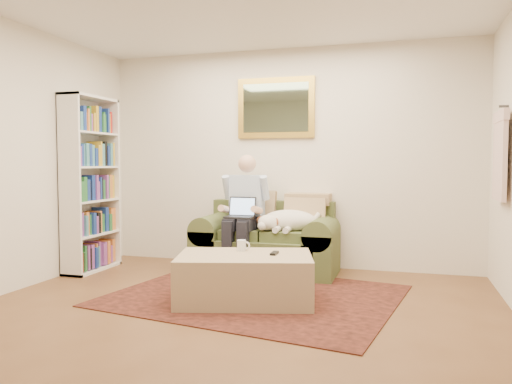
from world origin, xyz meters
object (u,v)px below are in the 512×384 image
at_px(sofa, 267,248).
at_px(sleeping_dog, 290,221).
at_px(seated_man, 243,214).
at_px(laptop, 241,212).
at_px(bookshelf, 91,184).
at_px(ottoman, 245,278).
at_px(coffee_mug, 242,245).

bearing_deg(sofa, sleeping_dog, -15.74).
bearing_deg(seated_man, sleeping_dog, 7.13).
relative_size(laptop, sleeping_dog, 0.47).
relative_size(sleeping_dog, bookshelf, 0.33).
height_order(laptop, ottoman, laptop).
xyz_separation_m(sofa, coffee_mug, (0.05, -1.06, 0.20)).
bearing_deg(sofa, bookshelf, -166.80).
bearing_deg(sleeping_dog, ottoman, -97.29).
distance_m(ottoman, coffee_mug, 0.33).
bearing_deg(coffee_mug, bookshelf, 163.45).
height_order(ottoman, coffee_mug, coffee_mug).
xyz_separation_m(sleeping_dog, bookshelf, (-2.26, -0.38, 0.39)).
distance_m(coffee_mug, bookshelf, 2.17).
distance_m(laptop, bookshelf, 1.78).
xyz_separation_m(coffee_mug, bookshelf, (-2.02, 0.60, 0.52)).
height_order(coffee_mug, bookshelf, bookshelf).
xyz_separation_m(sofa, bookshelf, (-1.98, -0.46, 0.73)).
bearing_deg(ottoman, bookshelf, 159.79).
xyz_separation_m(sofa, sleeping_dog, (0.28, -0.08, 0.33)).
bearing_deg(bookshelf, laptop, 8.38).
bearing_deg(seated_man, laptop, -90.00).
bearing_deg(seated_man, ottoman, -71.11).
bearing_deg(laptop, sleeping_dog, 13.64).
bearing_deg(sleeping_dog, bookshelf, -170.38).
relative_size(coffee_mug, bookshelf, 0.05).
distance_m(laptop, ottoman, 1.20).
bearing_deg(sofa, laptop, -138.98).
xyz_separation_m(ottoman, bookshelf, (-2.11, 0.78, 0.79)).
bearing_deg(sofa, ottoman, -83.72).
xyz_separation_m(sofa, seated_man, (-0.24, -0.15, 0.39)).
bearing_deg(sofa, coffee_mug, -87.39).
height_order(seated_man, laptop, seated_man).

